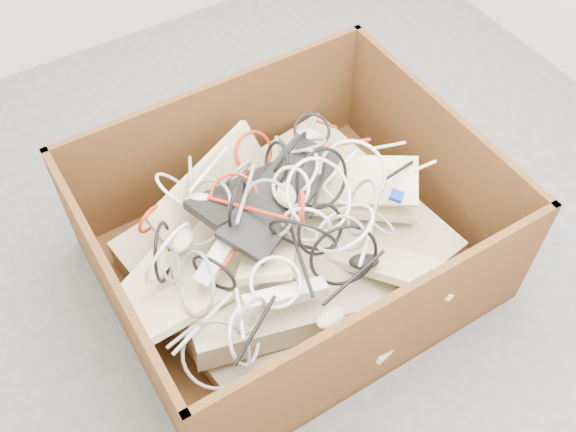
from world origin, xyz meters
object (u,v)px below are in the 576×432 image
power_strip_right (285,295)px  vga_plug (396,196)px  power_strip_left (226,244)px  cardboard_box (287,251)px

power_strip_right → vga_plug: size_ratio=6.02×
vga_plug → power_strip_right: bearing=-115.3°
power_strip_left → power_strip_right: 0.25m
power_strip_left → vga_plug: (0.59, -0.11, -0.02)m
vga_plug → power_strip_left: bearing=-139.6°
power_strip_right → power_strip_left: bearing=116.6°
cardboard_box → power_strip_right: 0.36m
cardboard_box → vga_plug: bearing=-20.4°
cardboard_box → vga_plug: cardboard_box is taller
cardboard_box → power_strip_right: (-0.16, -0.26, 0.20)m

